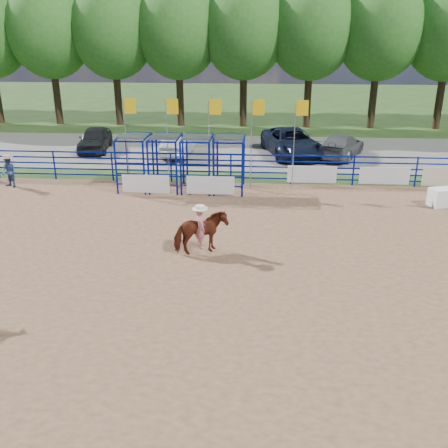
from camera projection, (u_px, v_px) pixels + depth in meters
The scene contains 13 objects.
ground at pixel (212, 274), 15.72m from camera, with size 120.00×120.00×0.00m, color #365522.
arena_dirt at pixel (212, 273), 15.71m from camera, with size 30.00×20.00×0.02m, color #8D6546.
gravel_strip at pixel (237, 151), 31.51m from camera, with size 40.00×10.00×0.01m, color slate.
announcer_table at pixel (446, 197), 21.63m from camera, with size 1.47×0.69×0.79m, color white.
horse_and_rider at pixel (201, 230), 16.81m from camera, with size 1.95×1.47×2.42m.
spectator_cowboy at pixel (9, 171), 24.03m from camera, with size 0.91×0.84×1.56m.
car_a at pixel (95, 139), 31.51m from camera, with size 1.74×4.33×1.47m, color black.
car_b at pixel (179, 144), 30.26m from camera, with size 1.46×4.18×1.38m, color #999CA1.
car_c at pixel (291, 142), 30.21m from camera, with size 2.69×5.83×1.62m, color black.
car_d at pixel (341, 146), 29.89m from camera, with size 1.93×4.74×1.38m, color #5D5D60.
perimeter_fence at pixel (211, 252), 15.44m from camera, with size 30.10×20.10×1.50m.
chute_assembly at pixel (189, 164), 23.60m from camera, with size 19.32×2.41×4.20m.
treeline at pixel (244, 25), 37.15m from camera, with size 56.40×6.40×11.24m.
Camera 1 is at (1.42, -14.01, 7.16)m, focal length 40.00 mm.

